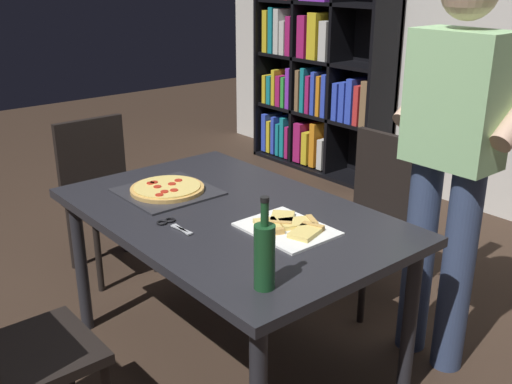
{
  "coord_description": "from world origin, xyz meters",
  "views": [
    {
      "loc": [
        1.89,
        -1.43,
        1.73
      ],
      "look_at": [
        0.0,
        0.15,
        0.8
      ],
      "focal_mm": 42.1,
      "sensor_mm": 36.0,
      "label": 1
    }
  ],
  "objects_px": {
    "chair_near_camera": "(6,344)",
    "kitchen_scissors": "(172,224)",
    "chair_left_end": "(102,187)",
    "bookshelf": "(318,70)",
    "wine_bottle": "(264,255)",
    "person_serving_pizza": "(453,152)",
    "chair_far_side": "(373,208)",
    "pepperoni_pizza_on_tray": "(167,190)",
    "dining_table": "(229,227)"
  },
  "relations": [
    {
      "from": "chair_left_end",
      "to": "pepperoni_pizza_on_tray",
      "type": "bearing_deg",
      "value": -5.47
    },
    {
      "from": "chair_far_side",
      "to": "kitchen_scissors",
      "type": "relative_size",
      "value": 4.65
    },
    {
      "from": "bookshelf",
      "to": "person_serving_pizza",
      "type": "distance_m",
      "value": 2.89
    },
    {
      "from": "chair_left_end",
      "to": "bookshelf",
      "type": "bearing_deg",
      "value": 103.61
    },
    {
      "from": "dining_table",
      "to": "bookshelf",
      "type": "relative_size",
      "value": 0.78
    },
    {
      "from": "chair_left_end",
      "to": "wine_bottle",
      "type": "relative_size",
      "value": 2.85
    },
    {
      "from": "dining_table",
      "to": "wine_bottle",
      "type": "bearing_deg",
      "value": -27.65
    },
    {
      "from": "dining_table",
      "to": "person_serving_pizza",
      "type": "relative_size",
      "value": 0.86
    },
    {
      "from": "pepperoni_pizza_on_tray",
      "to": "wine_bottle",
      "type": "bearing_deg",
      "value": -13.39
    },
    {
      "from": "pepperoni_pizza_on_tray",
      "to": "kitchen_scissors",
      "type": "height_order",
      "value": "pepperoni_pizza_on_tray"
    },
    {
      "from": "bookshelf",
      "to": "chair_near_camera",
      "type": "bearing_deg",
      "value": -61.49
    },
    {
      "from": "bookshelf",
      "to": "wine_bottle",
      "type": "relative_size",
      "value": 6.17
    },
    {
      "from": "bookshelf",
      "to": "wine_bottle",
      "type": "height_order",
      "value": "bookshelf"
    },
    {
      "from": "chair_near_camera",
      "to": "person_serving_pizza",
      "type": "distance_m",
      "value": 1.88
    },
    {
      "from": "chair_near_camera",
      "to": "chair_left_end",
      "type": "height_order",
      "value": "same"
    },
    {
      "from": "wine_bottle",
      "to": "kitchen_scissors",
      "type": "xyz_separation_m",
      "value": [
        -0.62,
        0.04,
        -0.11
      ]
    },
    {
      "from": "dining_table",
      "to": "wine_bottle",
      "type": "relative_size",
      "value": 4.79
    },
    {
      "from": "wine_bottle",
      "to": "dining_table",
      "type": "bearing_deg",
      "value": 152.35
    },
    {
      "from": "chair_near_camera",
      "to": "pepperoni_pizza_on_tray",
      "type": "distance_m",
      "value": 0.99
    },
    {
      "from": "chair_far_side",
      "to": "kitchen_scissors",
      "type": "height_order",
      "value": "chair_far_side"
    },
    {
      "from": "kitchen_scissors",
      "to": "wine_bottle",
      "type": "bearing_deg",
      "value": -3.58
    },
    {
      "from": "wine_bottle",
      "to": "kitchen_scissors",
      "type": "relative_size",
      "value": 1.63
    },
    {
      "from": "wine_bottle",
      "to": "bookshelf",
      "type": "bearing_deg",
      "value": 131.9
    },
    {
      "from": "chair_left_end",
      "to": "person_serving_pizza",
      "type": "relative_size",
      "value": 0.51
    },
    {
      "from": "kitchen_scissors",
      "to": "chair_near_camera",
      "type": "bearing_deg",
      "value": -87.86
    },
    {
      "from": "wine_bottle",
      "to": "kitchen_scissors",
      "type": "distance_m",
      "value": 0.63
    },
    {
      "from": "chair_far_side",
      "to": "person_serving_pizza",
      "type": "xyz_separation_m",
      "value": [
        0.57,
        -0.22,
        0.49
      ]
    },
    {
      "from": "chair_near_camera",
      "to": "kitchen_scissors",
      "type": "bearing_deg",
      "value": 92.14
    },
    {
      "from": "chair_near_camera",
      "to": "person_serving_pizza",
      "type": "bearing_deg",
      "value": 71.65
    },
    {
      "from": "person_serving_pizza",
      "to": "chair_left_end",
      "type": "bearing_deg",
      "value": -157.51
    },
    {
      "from": "dining_table",
      "to": "pepperoni_pizza_on_tray",
      "type": "height_order",
      "value": "pepperoni_pizza_on_tray"
    },
    {
      "from": "chair_left_end",
      "to": "pepperoni_pizza_on_tray",
      "type": "distance_m",
      "value": 0.93
    },
    {
      "from": "chair_far_side",
      "to": "chair_left_end",
      "type": "height_order",
      "value": "same"
    },
    {
      "from": "chair_left_end",
      "to": "person_serving_pizza",
      "type": "bearing_deg",
      "value": 22.49
    },
    {
      "from": "chair_far_side",
      "to": "pepperoni_pizza_on_tray",
      "type": "xyz_separation_m",
      "value": [
        -0.36,
        -1.06,
        0.25
      ]
    },
    {
      "from": "pepperoni_pizza_on_tray",
      "to": "bookshelf",
      "type": "bearing_deg",
      "value": 120.7
    },
    {
      "from": "chair_far_side",
      "to": "wine_bottle",
      "type": "height_order",
      "value": "wine_bottle"
    },
    {
      "from": "person_serving_pizza",
      "to": "dining_table",
      "type": "bearing_deg",
      "value": -127.25
    },
    {
      "from": "chair_near_camera",
      "to": "chair_far_side",
      "type": "relative_size",
      "value": 1.0
    },
    {
      "from": "chair_near_camera",
      "to": "chair_left_end",
      "type": "xyz_separation_m",
      "value": [
        -1.24,
        0.97,
        0.0
      ]
    },
    {
      "from": "chair_left_end",
      "to": "wine_bottle",
      "type": "distance_m",
      "value": 1.9
    },
    {
      "from": "wine_bottle",
      "to": "person_serving_pizza",
      "type": "bearing_deg",
      "value": 91.2
    },
    {
      "from": "dining_table",
      "to": "kitchen_scissors",
      "type": "distance_m",
      "value": 0.29
    },
    {
      "from": "kitchen_scissors",
      "to": "chair_far_side",
      "type": "bearing_deg",
      "value": 88.8
    },
    {
      "from": "chair_far_side",
      "to": "pepperoni_pizza_on_tray",
      "type": "relative_size",
      "value": 2.25
    },
    {
      "from": "pepperoni_pizza_on_tray",
      "to": "kitchen_scissors",
      "type": "xyz_separation_m",
      "value": [
        0.33,
        -0.19,
        -0.01
      ]
    },
    {
      "from": "chair_near_camera",
      "to": "bookshelf",
      "type": "height_order",
      "value": "bookshelf"
    },
    {
      "from": "chair_near_camera",
      "to": "wine_bottle",
      "type": "bearing_deg",
      "value": 48.05
    },
    {
      "from": "chair_far_side",
      "to": "bookshelf",
      "type": "bearing_deg",
      "value": 142.3
    },
    {
      "from": "chair_far_side",
      "to": "person_serving_pizza",
      "type": "distance_m",
      "value": 0.78
    }
  ]
}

